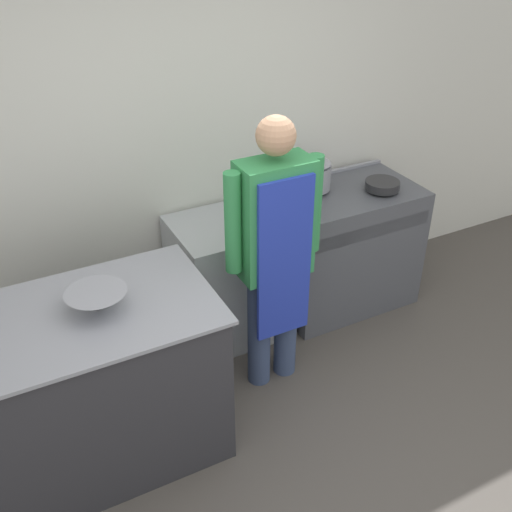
% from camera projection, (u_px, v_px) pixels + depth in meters
% --- Properties ---
extents(wall_back, '(8.00, 0.05, 2.70)m').
position_uv_depth(wall_back, '(178.00, 134.00, 3.74)').
color(wall_back, silver).
rests_on(wall_back, ground_plane).
extents(prep_counter, '(1.29, 0.80, 0.94)m').
position_uv_depth(prep_counter, '(94.00, 386.00, 3.09)').
color(prep_counter, '#2D2D33').
rests_on(prep_counter, ground_plane).
extents(stove, '(0.99, 0.64, 0.92)m').
position_uv_depth(stove, '(343.00, 247.00, 4.32)').
color(stove, '#4C4F56').
rests_on(stove, ground_plane).
extents(fridge_unit, '(0.72, 0.60, 0.84)m').
position_uv_depth(fridge_unit, '(230.00, 278.00, 4.03)').
color(fridge_unit, '#A8ADB2').
rests_on(fridge_unit, ground_plane).
extents(person_cook, '(0.59, 0.24, 1.71)m').
position_uv_depth(person_cook, '(275.00, 246.00, 3.34)').
color(person_cook, '#38476B').
rests_on(person_cook, ground_plane).
extents(mixing_bowl, '(0.30, 0.30, 0.11)m').
position_uv_depth(mixing_bowl, '(97.00, 301.00, 2.84)').
color(mixing_bowl, gray).
rests_on(mixing_bowl, prep_counter).
extents(stock_pot, '(0.25, 0.25, 0.21)m').
position_uv_depth(stock_pot, '(313.00, 174.00, 4.02)').
color(stock_pot, gray).
rests_on(stock_pot, stove).
extents(saute_pan, '(0.24, 0.24, 0.06)m').
position_uv_depth(saute_pan, '(382.00, 185.00, 4.06)').
color(saute_pan, '#262628').
rests_on(saute_pan, stove).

